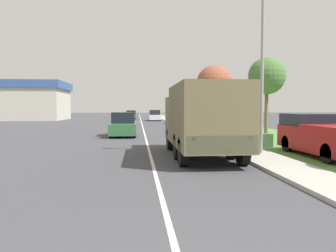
# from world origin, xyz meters

# --- Properties ---
(ground_plane) EXTENTS (180.00, 180.00, 0.00)m
(ground_plane) POSITION_xyz_m (0.00, 40.00, 0.00)
(ground_plane) COLOR #424247
(lane_centre_stripe) EXTENTS (0.12, 120.00, 0.00)m
(lane_centre_stripe) POSITION_xyz_m (0.00, 40.00, 0.00)
(lane_centre_stripe) COLOR silver
(lane_centre_stripe) RESTS_ON ground
(sidewalk_right) EXTENTS (1.80, 120.00, 0.12)m
(sidewalk_right) POSITION_xyz_m (4.50, 40.00, 0.06)
(sidewalk_right) COLOR #ADAAA3
(sidewalk_right) RESTS_ON ground
(grass_strip_right) EXTENTS (7.00, 120.00, 0.02)m
(grass_strip_right) POSITION_xyz_m (8.90, 40.00, 0.01)
(grass_strip_right) COLOR #56843D
(grass_strip_right) RESTS_ON ground
(military_truck) EXTENTS (2.47, 7.01, 3.00)m
(military_truck) POSITION_xyz_m (2.15, 11.74, 1.67)
(military_truck) COLOR #606647
(military_truck) RESTS_ON ground
(car_nearest_ahead) EXTENTS (1.86, 4.45, 1.74)m
(car_nearest_ahead) POSITION_xyz_m (-1.58, 22.31, 0.77)
(car_nearest_ahead) COLOR #336B3D
(car_nearest_ahead) RESTS_ON ground
(car_second_ahead) EXTENTS (1.70, 4.47, 1.35)m
(car_second_ahead) POSITION_xyz_m (-2.10, 38.25, 0.62)
(car_second_ahead) COLOR #336B3D
(car_second_ahead) RESTS_ON ground
(car_third_ahead) EXTENTS (1.85, 4.39, 1.69)m
(car_third_ahead) POSITION_xyz_m (2.16, 49.91, 0.75)
(car_third_ahead) COLOR silver
(car_third_ahead) RESTS_ON ground
(car_fourth_ahead) EXTENTS (1.86, 4.48, 1.56)m
(car_fourth_ahead) POSITION_xyz_m (-1.71, 57.63, 0.70)
(car_fourth_ahead) COLOR #336B3D
(car_fourth_ahead) RESTS_ON ground
(pickup_truck) EXTENTS (1.92, 5.05, 1.79)m
(pickup_truck) POSITION_xyz_m (7.31, 11.40, 0.89)
(pickup_truck) COLOR maroon
(pickup_truck) RESTS_ON grass_strip_right
(lamp_post) EXTENTS (1.69, 0.24, 7.96)m
(lamp_post) POSITION_xyz_m (4.56, 11.78, 4.79)
(lamp_post) COLOR gray
(lamp_post) RESTS_ON sidewalk_right
(tree_mid_right) EXTENTS (2.76, 2.76, 5.82)m
(tree_mid_right) POSITION_xyz_m (9.11, 22.01, 4.42)
(tree_mid_right) COLOR brown
(tree_mid_right) RESTS_ON grass_strip_right
(tree_far_right) EXTENTS (4.37, 4.37, 7.28)m
(tree_far_right) POSITION_xyz_m (8.91, 38.13, 5.10)
(tree_far_right) COLOR #4C3D2D
(tree_far_right) RESTS_ON grass_strip_right
(utility_box) EXTENTS (0.55, 0.45, 0.70)m
(utility_box) POSITION_xyz_m (6.20, 14.74, 0.37)
(utility_box) COLOR #3D7042
(utility_box) RESTS_ON grass_strip_right
(building_distant) EXTENTS (19.80, 11.17, 6.40)m
(building_distant) POSITION_xyz_m (-22.56, 55.67, 3.24)
(building_distant) COLOR beige
(building_distant) RESTS_ON ground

